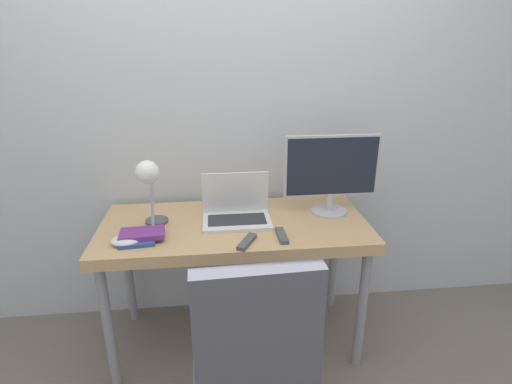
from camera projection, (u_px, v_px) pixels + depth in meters
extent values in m
plane|color=#70665B|center=(241.00, 381.00, 2.09)|extent=(12.00, 12.00, 0.00)
cube|color=silver|center=(229.00, 109.00, 2.27)|extent=(8.00, 0.05, 2.60)
cube|color=tan|center=(235.00, 228.00, 2.12)|extent=(1.40, 0.64, 0.06)
cylinder|color=gray|center=(108.00, 328.00, 1.95)|extent=(0.05, 0.05, 0.71)
cylinder|color=gray|center=(362.00, 310.00, 2.08)|extent=(0.05, 0.05, 0.71)
cylinder|color=gray|center=(128.00, 271.00, 2.43)|extent=(0.05, 0.05, 0.71)
cylinder|color=gray|center=(333.00, 259.00, 2.56)|extent=(0.05, 0.05, 0.71)
cube|color=silver|center=(237.00, 221.00, 2.10)|extent=(0.36, 0.23, 0.02)
cube|color=#2D2D33|center=(237.00, 219.00, 2.10)|extent=(0.30, 0.14, 0.00)
cube|color=silver|center=(235.00, 192.00, 2.15)|extent=(0.36, 0.04, 0.23)
cube|color=silver|center=(235.00, 192.00, 2.15)|extent=(0.32, 0.03, 0.20)
cylinder|color=#B7B7BC|center=(329.00, 211.00, 2.24)|extent=(0.20, 0.20, 0.01)
cylinder|color=#B7B7BC|center=(329.00, 202.00, 2.22)|extent=(0.04, 0.04, 0.10)
cube|color=#B7B7BC|center=(332.00, 166.00, 2.15)|extent=(0.52, 0.02, 0.34)
cube|color=black|center=(332.00, 167.00, 2.14)|extent=(0.49, 0.00, 0.31)
cylinder|color=#4C4C51|center=(157.00, 221.00, 2.11)|extent=(0.12, 0.12, 0.02)
cylinder|color=#99999E|center=(152.00, 197.00, 1.98)|extent=(0.02, 0.16, 0.32)
sphere|color=white|center=(147.00, 172.00, 1.86)|extent=(0.11, 0.11, 0.11)
sphere|color=black|center=(261.00, 383.00, 2.05)|extent=(0.05, 0.05, 0.05)
cube|color=#4C4C56|center=(250.00, 359.00, 1.60)|extent=(0.47, 0.48, 0.09)
cube|color=#4C4C56|center=(258.00, 334.00, 1.32)|extent=(0.43, 0.09, 0.49)
cube|color=#334C8C|center=(138.00, 239.00, 1.91)|extent=(0.18, 0.16, 0.02)
cube|color=#753384|center=(142.00, 234.00, 1.92)|extent=(0.22, 0.14, 0.03)
cube|color=#4C4C51|center=(247.00, 242.00, 1.89)|extent=(0.11, 0.16, 0.02)
cube|color=#4C4C51|center=(282.00, 236.00, 1.94)|extent=(0.04, 0.16, 0.02)
ellipsoid|color=white|center=(126.00, 240.00, 1.88)|extent=(0.14, 0.10, 0.04)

